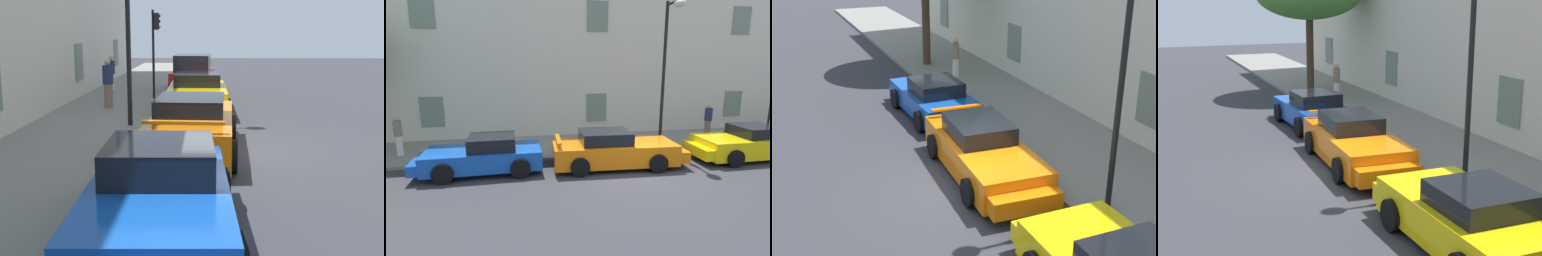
% 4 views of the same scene
% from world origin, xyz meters
% --- Properties ---
extents(ground_plane, '(80.00, 80.00, 0.00)m').
position_xyz_m(ground_plane, '(0.00, 0.00, 0.00)').
color(ground_plane, '#333338').
extents(sidewalk, '(60.00, 3.93, 0.14)m').
position_xyz_m(sidewalk, '(0.00, 4.05, 0.07)').
color(sidewalk, gray).
rests_on(sidewalk, ground).
extents(sportscar_red_lead, '(4.53, 2.22, 1.35)m').
position_xyz_m(sportscar_red_lead, '(-5.57, 1.33, 0.61)').
color(sportscar_red_lead, '#144CB2').
rests_on(sportscar_red_lead, ground).
extents(sportscar_yellow_flank, '(5.19, 2.26, 1.42)m').
position_xyz_m(sportscar_yellow_flank, '(-0.38, 1.03, 0.63)').
color(sportscar_yellow_flank, orange).
rests_on(sportscar_yellow_flank, ground).
extents(sportscar_white_middle, '(4.62, 2.25, 1.38)m').
position_xyz_m(sportscar_white_middle, '(5.18, 1.03, 0.62)').
color(sportscar_white_middle, yellow).
rests_on(sportscar_white_middle, ground).
extents(hatchback_parked, '(4.02, 2.13, 1.80)m').
position_xyz_m(hatchback_parked, '(10.64, 1.32, 0.81)').
color(hatchback_parked, red).
rests_on(hatchback_parked, ground).
extents(traffic_light, '(0.22, 0.36, 3.54)m').
position_xyz_m(traffic_light, '(8.00, 2.77, 2.56)').
color(traffic_light, black).
rests_on(traffic_light, sidewalk).
extents(pedestrian_admiring, '(0.42, 0.42, 1.60)m').
position_xyz_m(pedestrian_admiring, '(10.55, 5.07, 0.97)').
color(pedestrian_admiring, silver).
rests_on(pedestrian_admiring, sidewalk).
extents(pedestrian_strolling, '(0.52, 0.52, 1.74)m').
position_xyz_m(pedestrian_strolling, '(5.63, 4.24, 1.02)').
color(pedestrian_strolling, '#8C7259').
rests_on(pedestrian_strolling, sidewalk).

